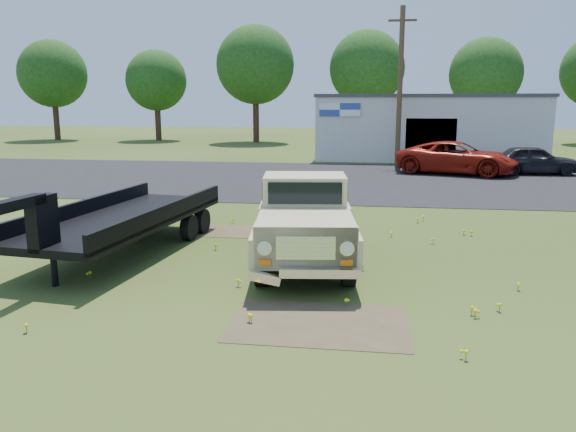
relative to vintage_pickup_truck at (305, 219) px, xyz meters
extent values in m
plane|color=#2F4516|center=(-0.84, -0.68, -1.03)|extent=(140.00, 140.00, 0.00)
cube|color=black|center=(-0.84, 14.32, -1.03)|extent=(90.00, 14.00, 0.02)
cube|color=#4C3D28|center=(0.66, -3.68, -1.03)|extent=(3.00, 2.00, 0.01)
cube|color=#4C3D28|center=(-2.84, 2.82, -1.03)|extent=(2.20, 1.60, 0.01)
cube|color=silver|center=(5.16, 26.32, 0.97)|extent=(14.00, 8.00, 4.00)
cube|color=#3F3F44|center=(5.16, 26.32, 3.02)|extent=(14.20, 8.20, 0.20)
cube|color=black|center=(5.16, 22.37, 0.57)|extent=(3.00, 0.10, 2.20)
cube|color=white|center=(-0.34, 22.27, 2.17)|extent=(2.50, 0.08, 0.80)
cylinder|color=#472E21|center=(3.16, 21.32, 3.47)|extent=(0.30, 0.30, 9.00)
cube|color=#472E21|center=(3.16, 21.32, 7.17)|extent=(1.60, 0.12, 0.12)
cylinder|color=#3D261B|center=(-28.84, 39.32, 0.77)|extent=(0.56, 0.56, 3.60)
sphere|color=#124113|center=(-28.84, 39.32, 5.29)|extent=(6.40, 6.40, 6.40)
cylinder|color=#3D261B|center=(-18.84, 40.32, 0.59)|extent=(0.56, 0.56, 3.24)
sphere|color=#124113|center=(-18.84, 40.32, 4.66)|extent=(5.76, 5.76, 5.76)
cylinder|color=#3D261B|center=(-8.84, 38.82, 0.95)|extent=(0.56, 0.56, 3.96)
sphere|color=#124113|center=(-8.84, 38.82, 5.92)|extent=(7.04, 7.04, 7.04)
cylinder|color=#3D261B|center=(1.16, 39.82, 0.86)|extent=(0.56, 0.56, 3.78)
sphere|color=#124113|center=(1.16, 39.82, 5.61)|extent=(6.72, 6.72, 6.72)
cylinder|color=#3D261B|center=(11.16, 38.32, 0.68)|extent=(0.56, 0.56, 3.42)
sphere|color=#124113|center=(11.16, 38.32, 4.97)|extent=(6.08, 6.08, 6.08)
imported|color=maroon|center=(5.97, 17.24, -0.20)|extent=(6.54, 4.47, 1.66)
imported|color=black|center=(9.86, 17.70, -0.29)|extent=(4.39, 1.91, 1.47)
camera|label=1|loc=(1.39, -12.59, 2.64)|focal=35.00mm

